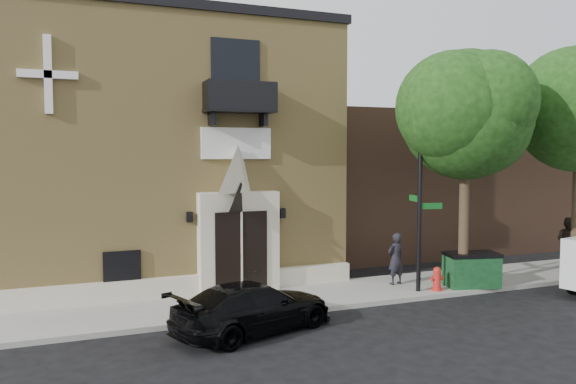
% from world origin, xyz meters
% --- Properties ---
extents(ground, '(120.00, 120.00, 0.00)m').
position_xyz_m(ground, '(0.00, 0.00, 0.00)').
color(ground, black).
rests_on(ground, ground).
extents(sidewalk, '(42.00, 3.00, 0.15)m').
position_xyz_m(sidewalk, '(1.00, 1.50, 0.07)').
color(sidewalk, gray).
rests_on(sidewalk, ground).
extents(church, '(12.20, 11.01, 9.30)m').
position_xyz_m(church, '(-2.99, 7.95, 4.63)').
color(church, tan).
rests_on(church, ground).
extents(neighbour_building, '(18.00, 8.00, 6.40)m').
position_xyz_m(neighbour_building, '(12.00, 9.00, 3.20)').
color(neighbour_building, brown).
rests_on(neighbour_building, ground).
extents(street_tree_left, '(4.97, 4.38, 7.77)m').
position_xyz_m(street_tree_left, '(6.03, 0.35, 5.87)').
color(street_tree_left, '#38281C').
rests_on(street_tree_left, sidewalk).
extents(black_sedan, '(4.80, 3.17, 1.29)m').
position_xyz_m(black_sedan, '(-1.72, -0.96, 0.65)').
color(black_sedan, black).
rests_on(black_sedan, ground).
extents(street_sign, '(0.84, 0.92, 5.31)m').
position_xyz_m(street_sign, '(4.39, 0.61, 2.83)').
color(street_sign, black).
rests_on(street_sign, sidewalk).
extents(fire_hydrant, '(0.44, 0.35, 0.77)m').
position_xyz_m(fire_hydrant, '(4.97, 0.44, 0.53)').
color(fire_hydrant, red).
rests_on(fire_hydrant, sidewalk).
extents(dumpster, '(1.92, 1.36, 1.13)m').
position_xyz_m(dumpster, '(6.38, 0.47, 0.72)').
color(dumpster, '#0F3819').
rests_on(dumpster, sidewalk).
extents(planter, '(0.69, 0.62, 0.69)m').
position_xyz_m(planter, '(-0.76, 2.61, 0.50)').
color(planter, '#4A7335').
rests_on(planter, sidewalk).
extents(pedestrian_near, '(0.70, 0.52, 1.75)m').
position_xyz_m(pedestrian_near, '(4.20, 1.67, 1.02)').
color(pedestrian_near, black).
rests_on(pedestrian_near, sidewalk).
extents(pedestrian_far, '(0.84, 1.01, 1.91)m').
position_xyz_m(pedestrian_far, '(12.33, 1.95, 1.10)').
color(pedestrian_far, black).
rests_on(pedestrian_far, sidewalk).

